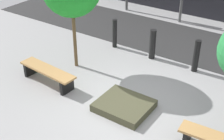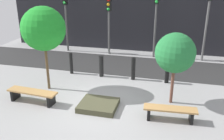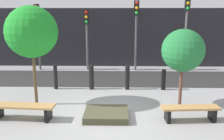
{
  "view_description": "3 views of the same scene",
  "coord_description": "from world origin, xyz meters",
  "views": [
    {
      "loc": [
        3.45,
        -5.59,
        5.0
      ],
      "look_at": [
        -0.41,
        0.01,
        1.02
      ],
      "focal_mm": 50.0,
      "sensor_mm": 36.0,
      "label": 1
    },
    {
      "loc": [
        2.45,
        -7.64,
        4.52
      ],
      "look_at": [
        0.5,
        -0.02,
        1.51
      ],
      "focal_mm": 40.0,
      "sensor_mm": 36.0,
      "label": 2
    },
    {
      "loc": [
        0.34,
        -7.27,
        3.2
      ],
      "look_at": [
        0.17,
        0.38,
        1.42
      ],
      "focal_mm": 40.0,
      "sensor_mm": 36.0,
      "label": 3
    }
  ],
  "objects": [
    {
      "name": "bollard_left",
      "position": [
        -0.76,
        2.89,
        0.51
      ],
      "size": [
        0.21,
        0.21,
        1.02
      ],
      "primitive_type": "cylinder",
      "color": "black",
      "rests_on": "ground"
    },
    {
      "name": "planter_bed",
      "position": [
        0.0,
        -0.03,
        0.1
      ],
      "size": [
        1.34,
        1.19,
        0.2
      ],
      "primitive_type": "cube",
      "color": "#44432E",
      "rests_on": "ground"
    },
    {
      "name": "road_strip",
      "position": [
        0.0,
        4.68,
        0.01
      ],
      "size": [
        18.0,
        3.07,
        0.01
      ],
      "primitive_type": "cube",
      "color": "#2B2B2B",
      "rests_on": "ground"
    },
    {
      "name": "tree_behind_left_bench",
      "position": [
        -2.53,
        1.04,
        2.55
      ],
      "size": [
        1.74,
        1.74,
        3.43
      ],
      "color": "brown",
      "rests_on": "ground"
    },
    {
      "name": "traffic_light_mid_east",
      "position": [
        1.35,
        6.5,
        2.62
      ],
      "size": [
        0.28,
        0.27,
        3.81
      ],
      "color": "#4F4F4F",
      "rests_on": "ground"
    },
    {
      "name": "bollard_center",
      "position": [
        0.76,
        2.89,
        0.52
      ],
      "size": [
        0.19,
        0.19,
        1.05
      ],
      "primitive_type": "cylinder",
      "color": "black",
      "rests_on": "ground"
    },
    {
      "name": "ground_plane",
      "position": [
        0.0,
        0.0,
        0.0
      ],
      "size": [
        18.0,
        18.0,
        0.0
      ],
      "primitive_type": "plane",
      "color": "#949494"
    },
    {
      "name": "tree_behind_right_bench",
      "position": [
        2.53,
        1.04,
        1.95
      ],
      "size": [
        1.43,
        1.43,
        2.67
      ],
      "color": "brown",
      "rests_on": "ground"
    },
    {
      "name": "bollard_right",
      "position": [
        2.28,
        2.89,
        0.43
      ],
      "size": [
        0.18,
        0.18,
        0.87
      ],
      "primitive_type": "cylinder",
      "color": "black",
      "rests_on": "ground"
    },
    {
      "name": "traffic_light_east",
      "position": [
        4.05,
        6.5,
        2.78
      ],
      "size": [
        0.28,
        0.27,
        4.05
      ],
      "color": "#5D5D5D",
      "rests_on": "ground"
    },
    {
      "name": "bollard_far_left",
      "position": [
        -2.28,
        2.89,
        0.52
      ],
      "size": [
        0.16,
        0.16,
        1.05
      ],
      "primitive_type": "cylinder",
      "color": "black",
      "rests_on": "ground"
    },
    {
      "name": "building_facade",
      "position": [
        0.0,
        7.79,
        1.72
      ],
      "size": [
        16.2,
        0.5,
        3.43
      ],
      "primitive_type": "cube",
      "color": "black",
      "rests_on": "ground"
    },
    {
      "name": "traffic_light_west",
      "position": [
        -4.05,
        6.5,
        2.51
      ],
      "size": [
        0.28,
        0.27,
        3.63
      ],
      "color": "#494949",
      "rests_on": "ground"
    },
    {
      "name": "bench_left",
      "position": [
        -2.53,
        -0.23,
        0.34
      ],
      "size": [
        1.97,
        0.59,
        0.47
      ],
      "rotation": [
        0.0,
        0.0,
        -0.07
      ],
      "color": "black",
      "rests_on": "ground"
    },
    {
      "name": "bench_right",
      "position": [
        2.53,
        -0.23,
        0.32
      ],
      "size": [
        1.75,
        0.53,
        0.45
      ],
      "rotation": [
        0.0,
        0.0,
        0.07
      ],
      "color": "black",
      "rests_on": "ground"
    },
    {
      "name": "traffic_light_mid_west",
      "position": [
        -1.35,
        6.5,
        2.31
      ],
      "size": [
        0.28,
        0.27,
        3.33
      ],
      "color": "#565656",
      "rests_on": "ground"
    }
  ]
}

